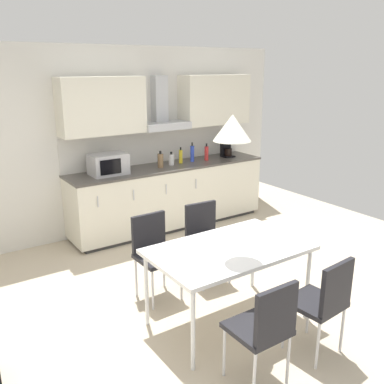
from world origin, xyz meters
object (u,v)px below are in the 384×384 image
chair_far_right (205,234)px  coffee_maker (227,147)px  bottle_brown (160,160)px  chair_near_right (324,298)px  dining_table (229,252)px  chair_far_left (154,248)px  bottle_white (171,159)px  bottle_yellow (181,156)px  bottle_red (206,153)px  bottle_blue (192,153)px  microwave (108,164)px  pendant_lamp (232,128)px  chair_near_left (265,324)px

chair_far_right → coffee_maker: bearing=45.7°
bottle_brown → chair_near_right: size_ratio=0.27×
dining_table → chair_far_left: chair_far_left is taller
bottle_white → bottle_brown: 0.21m
bottle_yellow → bottle_brown: (-0.39, -0.07, -0.00)m
bottle_red → dining_table: size_ratio=0.18×
bottle_blue → dining_table: size_ratio=0.20×
coffee_maker → bottle_yellow: size_ratio=1.25×
bottle_red → chair_near_right: (-1.21, -3.27, -0.51)m
microwave → bottle_brown: (0.78, -0.03, -0.04)m
coffee_maker → pendant_lamp: 3.27m
bottle_red → pendant_lamp: size_ratio=0.81×
bottle_brown → chair_far_right: size_ratio=0.27×
chair_far_right → pendant_lamp: size_ratio=2.72×
chair_near_right → coffee_maker: bearing=63.7°
microwave → chair_far_left: (-0.25, -1.65, -0.53)m
coffee_maker → chair_near_left: 4.06m
bottle_white → bottle_blue: bottle_blue is taller
coffee_maker → chair_near_right: bearing=-116.3°
bottle_blue → chair_near_right: size_ratio=0.33×
bottle_brown → dining_table: 2.56m
coffee_maker → chair_near_left: size_ratio=0.34×
bottle_blue → pendant_lamp: size_ratio=0.90×
microwave → bottle_blue: (1.38, 0.04, -0.02)m
bottle_red → dining_table: bottle_red is taller
bottle_red → microwave: bearing=179.4°
bottle_yellow → coffee_maker: bearing=-0.6°
chair_near_right → pendant_lamp: bearing=111.8°
chair_near_right → chair_far_left: same height
dining_table → bottle_blue: bearing=62.5°
bottle_yellow → bottle_brown: bearing=-169.9°
bottle_brown → microwave: bearing=177.5°
bottle_white → chair_near_right: bearing=-100.2°
bottle_red → bottle_brown: (-0.82, -0.02, -0.01)m
bottle_white → chair_far_left: 2.13m
pendant_lamp → bottle_yellow: bearing=66.3°
chair_near_right → chair_far_right: 1.63m
bottle_yellow → chair_far_left: size_ratio=0.28×
microwave → dining_table: (0.07, -2.47, -0.36)m
bottle_red → pendant_lamp: pendant_lamp is taller
dining_table → microwave: bearing=91.6°
coffee_maker → bottle_red: (-0.43, -0.04, -0.04)m
coffee_maker → bottle_brown: 1.26m
bottle_white → bottle_brown: size_ratio=0.82×
bottle_yellow → chair_far_right: size_ratio=0.28×
chair_near_left → chair_far_right: (0.65, 1.63, 0.00)m
bottle_red → chair_far_left: size_ratio=0.30×
bottle_red → dining_table: (-1.54, -2.46, -0.33)m
bottle_yellow → chair_near_right: size_ratio=0.28×
microwave → pendant_lamp: pendant_lamp is taller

